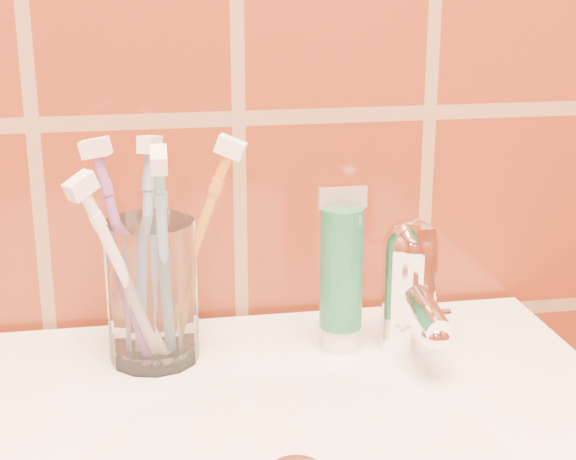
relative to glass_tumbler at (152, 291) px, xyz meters
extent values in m
cylinder|color=white|center=(0.00, 0.00, 0.00)|extent=(0.08, 0.08, 0.12)
cylinder|color=white|center=(0.16, -0.01, -0.05)|extent=(0.03, 0.03, 0.02)
cylinder|color=#17633E|center=(0.16, -0.01, 0.01)|extent=(0.04, 0.04, 0.11)
cube|color=beige|center=(0.16, -0.01, 0.08)|extent=(0.04, 0.00, 0.02)
cylinder|color=white|center=(0.22, -0.02, -0.01)|extent=(0.05, 0.05, 0.09)
sphere|color=white|center=(0.22, -0.02, 0.03)|extent=(0.05, 0.05, 0.05)
cylinder|color=white|center=(0.22, -0.05, -0.01)|extent=(0.02, 0.09, 0.03)
cube|color=white|center=(0.22, -0.03, 0.05)|extent=(0.02, 0.06, 0.01)
camera|label=1|loc=(-0.01, -0.71, 0.27)|focal=55.00mm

